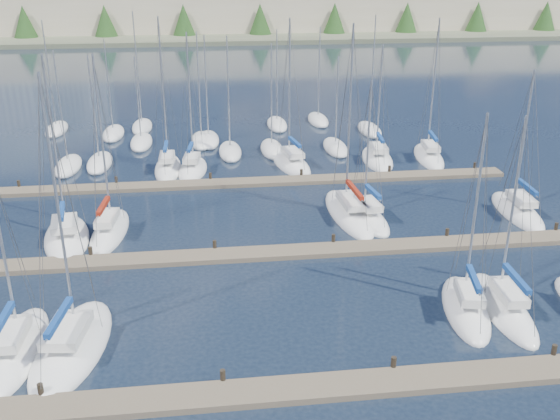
{
  "coord_description": "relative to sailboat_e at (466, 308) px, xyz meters",
  "views": [
    {
      "loc": [
        -4.29,
        -20.62,
        18.2
      ],
      "look_at": [
        0.0,
        14.0,
        4.0
      ],
      "focal_mm": 40.0,
      "sensor_mm": 36.0,
      "label": 1
    }
  ],
  "objects": [
    {
      "name": "sailboat_c",
      "position": [
        -20.95,
        -1.02,
        -0.01
      ],
      "size": [
        4.31,
        9.03,
        14.37
      ],
      "rotation": [
        0.0,
        0.0,
        -0.13
      ],
      "color": "white",
      "rests_on": "ground"
    },
    {
      "name": "sailboat_n",
      "position": [
        -17.41,
        27.06,
        0.01
      ],
      "size": [
        2.46,
        7.92,
        14.28
      ],
      "rotation": [
        0.0,
        0.0,
        -0.01
      ],
      "color": "white",
      "rests_on": "ground"
    },
    {
      "name": "sailboat_e",
      "position": [
        0.0,
        0.0,
        0.0
      ],
      "size": [
        3.77,
        7.57,
        11.77
      ],
      "rotation": [
        0.0,
        0.0,
        -0.21
      ],
      "color": "white",
      "rests_on": "ground"
    },
    {
      "name": "sailboat_m",
      "position": [
        9.55,
        13.11,
        -0.01
      ],
      "size": [
        3.12,
        8.35,
        11.53
      ],
      "rotation": [
        0.0,
        0.0,
        -0.07
      ],
      "color": "white",
      "rests_on": "ground"
    },
    {
      "name": "shoreline",
      "position": [
        -22.88,
        142.02,
        7.26
      ],
      "size": [
        400.0,
        60.0,
        38.0
      ],
      "color": "#666B51",
      "rests_on": "ground"
    },
    {
      "name": "sailboat_q",
      "position": [
        2.5,
        27.52,
        -0.01
      ],
      "size": [
        3.63,
        8.15,
        11.55
      ],
      "rotation": [
        0.0,
        0.0,
        -0.11
      ],
      "color": "white",
      "rests_on": "ground"
    },
    {
      "name": "sailboat_b",
      "position": [
        -23.63,
        -1.07,
        -0.01
      ],
      "size": [
        2.63,
        8.07,
        11.24
      ],
      "rotation": [
        0.0,
        0.0,
        -0.02
      ],
      "color": "white",
      "rests_on": "ground"
    },
    {
      "name": "dock_mid",
      "position": [
        -9.58,
        8.27,
        -0.03
      ],
      "size": [
        44.0,
        1.93,
        1.1
      ],
      "color": "#6B5E4C",
      "rests_on": "ground"
    },
    {
      "name": "dock_far",
      "position": [
        -9.58,
        22.27,
        -0.03
      ],
      "size": [
        44.0,
        1.93,
        1.1
      ],
      "color": "#6B5E4C",
      "rests_on": "ground"
    },
    {
      "name": "distant_boats",
      "position": [
        -13.93,
        36.02,
        0.11
      ],
      "size": [
        36.93,
        20.75,
        13.3
      ],
      "color": "#9EA0A5",
      "rests_on": "ground"
    },
    {
      "name": "ground",
      "position": [
        -9.58,
        52.25,
        -0.19
      ],
      "size": [
        400.0,
        400.0,
        0.0
      ],
      "primitive_type": "plane",
      "color": "#1B2637",
      "rests_on": "ground"
    },
    {
      "name": "sailboat_l",
      "position": [
        -2.16,
        13.34,
        -0.01
      ],
      "size": [
        3.08,
        7.27,
        11.0
      ],
      "rotation": [
        0.0,
        0.0,
        0.11
      ],
      "color": "white",
      "rests_on": "ground"
    },
    {
      "name": "sailboat_k",
      "position": [
        -3.34,
        14.31,
        -0.0
      ],
      "size": [
        3.13,
        9.95,
        14.72
      ],
      "rotation": [
        0.0,
        0.0,
        0.05
      ],
      "color": "white",
      "rests_on": "ground"
    },
    {
      "name": "sailboat_p",
      "position": [
        -5.94,
        27.03,
        -0.0
      ],
      "size": [
        4.04,
        8.63,
        14.04
      ],
      "rotation": [
        0.0,
        0.0,
        0.16
      ],
      "color": "white",
      "rests_on": "ground"
    },
    {
      "name": "sailboat_r",
      "position": [
        7.65,
        27.52,
        0.0
      ],
      "size": [
        3.67,
        8.71,
        13.81
      ],
      "rotation": [
        0.0,
        0.0,
        -0.15
      ],
      "color": "white",
      "rests_on": "ground"
    },
    {
      "name": "sailboat_i",
      "position": [
        -20.89,
        13.08,
        0.01
      ],
      "size": [
        2.88,
        8.13,
        13.16
      ],
      "rotation": [
        0.0,
        0.0,
        -0.08
      ],
      "color": "white",
      "rests_on": "ground"
    },
    {
      "name": "sailboat_h",
      "position": [
        -23.73,
        12.42,
        -0.01
      ],
      "size": [
        4.24,
        8.3,
        13.33
      ],
      "rotation": [
        0.0,
        0.0,
        0.16
      ],
      "color": "white",
      "rests_on": "ground"
    },
    {
      "name": "sailboat_f",
      "position": [
        2.1,
        -0.16,
        -0.0
      ],
      "size": [
        2.71,
        8.08,
        11.58
      ],
      "rotation": [
        0.0,
        0.0,
        -0.06
      ],
      "color": "white",
      "rests_on": "ground"
    },
    {
      "name": "dock_near",
      "position": [
        -9.58,
        -5.73,
        -0.03
      ],
      "size": [
        44.0,
        1.93,
        1.1
      ],
      "color": "#6B5E4C",
      "rests_on": "ground"
    },
    {
      "name": "sailboat_o",
      "position": [
        -15.14,
        26.39,
        0.01
      ],
      "size": [
        3.27,
        7.08,
        13.02
      ],
      "rotation": [
        0.0,
        0.0,
        -0.12
      ],
      "color": "white",
      "rests_on": "ground"
    }
  ]
}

